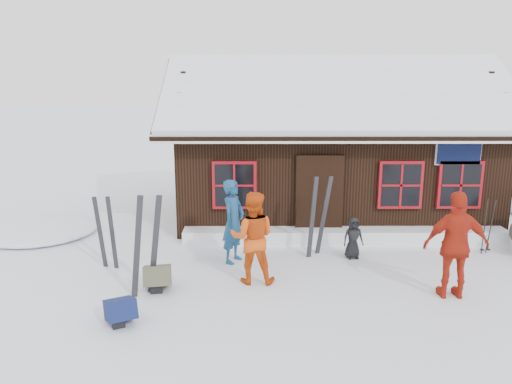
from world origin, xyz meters
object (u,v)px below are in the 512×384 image
Objects in this scene: skier_teal at (233,221)px; skier_orange_right at (456,245)px; backpack_olive at (158,280)px; skier_orange_left at (253,238)px; ski_poles at (488,227)px; skier_crouched at (353,238)px; ski_pair_left at (146,247)px; backpack_blue at (121,314)px.

skier_orange_right is at bearing -87.86° from skier_teal.
backpack_olive is (-1.34, -1.40, -0.71)m from skier_teal.
skier_orange_left is at bearing -133.15° from skier_teal.
skier_orange_left is 3.62m from skier_orange_right.
skier_orange_right is 2.79m from ski_poles.
skier_crouched is 4.45m from ski_pair_left.
backpack_blue is (-1.69, -2.71, -0.73)m from skier_teal.
ski_poles is (5.17, 1.56, -0.28)m from skier_orange_left.
skier_orange_right reaches higher than backpack_olive.
ski_poles is at bearing -2.24° from backpack_blue.
ski_pair_left is (-1.48, -1.60, 0.01)m from skier_teal.
backpack_blue is at bearing 174.08° from skier_teal.
skier_orange_right is 3.31× the size of backpack_blue.
ski_poles is (5.57, 0.49, -0.29)m from skier_teal.
backpack_olive is at bearing 49.08° from backpack_blue.
backpack_olive is at bearing -166.05° from skier_crouched.
skier_orange_right is 1.51× the size of ski_poles.
ski_pair_left reaches higher than ski_poles.
ski_poles is at bearing -3.32° from ski_pair_left.
skier_orange_left is 3.03× the size of backpack_blue.
backpack_blue is at bearing -113.91° from backpack_olive.
ski_poles reaches higher than backpack_olive.
skier_orange_left reaches higher than ski_poles.
skier_orange_right is at bearing -16.40° from backpack_blue.
ski_poles is 1.95× the size of backpack_olive.
skier_orange_left is at bearing 12.06° from backpack_blue.
backpack_olive is (-6.92, -1.89, -0.42)m from ski_poles.
backpack_olive is (-5.30, 0.35, -0.79)m from skier_orange_right.
skier_orange_left is 2.54m from skier_crouched.
ski_poles is at bearing -58.94° from skier_teal.
ski_pair_left is at bearing 163.19° from skier_teal.
ski_pair_left is 1.35m from backpack_blue.
ski_pair_left is 3.22× the size of backpack_blue.
skier_orange_right is at bearing -21.44° from ski_pair_left.
skier_orange_left is 1.96m from ski_pair_left.
skier_teal is 0.92× the size of skier_orange_right.
skier_crouched is (2.16, 1.27, -0.43)m from skier_orange_left.
skier_teal is 1.39× the size of ski_poles.
skier_orange_right is 5.37m from backpack_olive.
skier_crouched is 0.48× the size of ski_pair_left.
backpack_olive reaches higher than backpack_blue.
skier_orange_right is 1.03× the size of ski_pair_left.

